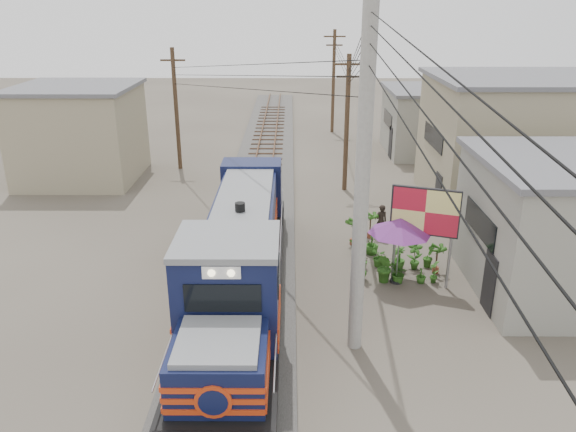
{
  "coord_description": "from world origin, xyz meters",
  "views": [
    {
      "loc": [
        1.63,
        -14.47,
        9.44
      ],
      "look_at": [
        1.54,
        4.33,
        2.2
      ],
      "focal_mm": 35.0,
      "sensor_mm": 36.0,
      "label": 1
    }
  ],
  "objects_px": {
    "market_umbrella": "(400,226)",
    "vendor": "(381,222)",
    "locomotive": "(240,259)",
    "billboard": "(425,214)"
  },
  "relations": [
    {
      "from": "locomotive",
      "to": "vendor",
      "type": "relative_size",
      "value": 9.85
    },
    {
      "from": "locomotive",
      "to": "vendor",
      "type": "xyz_separation_m",
      "value": [
        5.43,
        5.52,
        -0.87
      ]
    },
    {
      "from": "billboard",
      "to": "market_umbrella",
      "type": "relative_size",
      "value": 1.46
    },
    {
      "from": "market_umbrella",
      "to": "vendor",
      "type": "relative_size",
      "value": 1.64
    },
    {
      "from": "locomotive",
      "to": "market_umbrella",
      "type": "bearing_deg",
      "value": 15.68
    },
    {
      "from": "locomotive",
      "to": "billboard",
      "type": "distance_m",
      "value": 6.44
    },
    {
      "from": "market_umbrella",
      "to": "vendor",
      "type": "distance_m",
      "value": 4.25
    },
    {
      "from": "billboard",
      "to": "market_umbrella",
      "type": "height_order",
      "value": "billboard"
    },
    {
      "from": "vendor",
      "to": "billboard",
      "type": "bearing_deg",
      "value": 86.15
    },
    {
      "from": "market_umbrella",
      "to": "billboard",
      "type": "bearing_deg",
      "value": -8.01
    }
  ]
}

